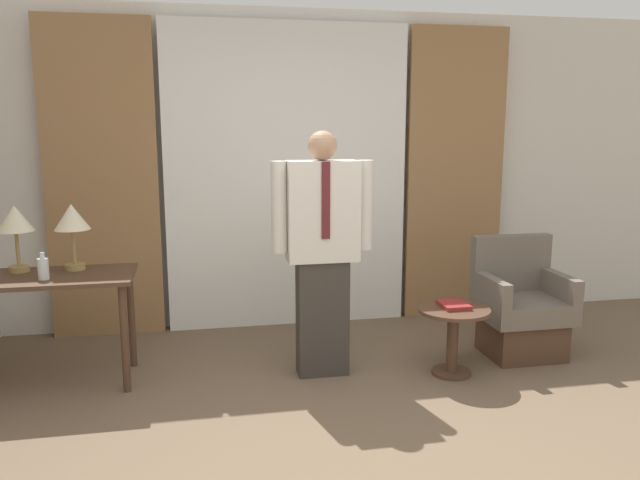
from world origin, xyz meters
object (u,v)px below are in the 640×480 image
at_px(table_lamp_left, 15,222).
at_px(side_table, 453,329).
at_px(table_lamp_right, 72,221).
at_px(armchair, 520,311).
at_px(desk, 44,293).
at_px(person, 322,246).
at_px(bottle_by_lamp, 43,268).
at_px(book, 454,305).

relative_size(table_lamp_left, side_table, 0.90).
height_order(table_lamp_right, armchair, table_lamp_right).
bearing_deg(side_table, table_lamp_right, 168.57).
relative_size(desk, person, 0.69).
relative_size(table_lamp_left, bottle_by_lamp, 2.58).
bearing_deg(side_table, desk, 172.36).
bearing_deg(armchair, table_lamp_left, 176.17).
bearing_deg(bottle_by_lamp, armchair, 0.27).
distance_m(table_lamp_right, person, 1.71).
bearing_deg(armchair, table_lamp_right, 175.75).
xyz_separation_m(desk, armchair, (3.41, -0.09, -0.30)).
relative_size(table_lamp_right, bottle_by_lamp, 2.58).
xyz_separation_m(table_lamp_right, side_table, (2.56, -0.52, -0.77)).
bearing_deg(desk, book, -7.19).
xyz_separation_m(desk, book, (2.75, -0.35, -0.14)).
relative_size(table_lamp_right, armchair, 0.51).
xyz_separation_m(table_lamp_left, bottle_by_lamp, (0.21, -0.26, -0.27)).
bearing_deg(table_lamp_left, bottle_by_lamp, -50.36).
relative_size(armchair, side_table, 1.78).
bearing_deg(person, table_lamp_right, 169.17).
relative_size(table_lamp_right, book, 2.11).
xyz_separation_m(table_lamp_right, person, (1.67, -0.32, -0.18)).
relative_size(desk, table_lamp_left, 2.57).
bearing_deg(book, desk, 172.81).
distance_m(table_lamp_left, person, 2.06).
relative_size(table_lamp_left, armchair, 0.51).
bearing_deg(desk, table_lamp_left, 140.06).
relative_size(desk, armchair, 1.30).
bearing_deg(person, book, -11.19).
height_order(desk, side_table, desk).
distance_m(table_lamp_left, book, 3.03).
bearing_deg(table_lamp_left, desk, -39.94).
bearing_deg(bottle_by_lamp, book, -5.08).
bearing_deg(armchair, person, -177.07).
bearing_deg(bottle_by_lamp, desk, 107.03).
height_order(side_table, book, book).
xyz_separation_m(bottle_by_lamp, armchair, (3.38, 0.02, -0.49)).
bearing_deg(person, bottle_by_lamp, 177.99).
relative_size(bottle_by_lamp, book, 0.82).
bearing_deg(book, table_lamp_left, 170.36).
bearing_deg(table_lamp_right, bottle_by_lamp, -119.94).
relative_size(bottle_by_lamp, armchair, 0.20).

